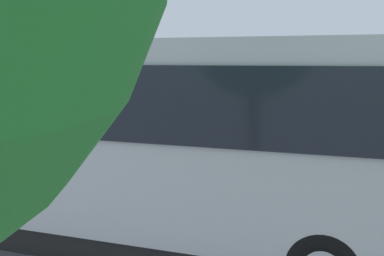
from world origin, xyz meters
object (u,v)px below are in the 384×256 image
at_px(parked_motorcycle_dark, 326,198).
at_px(traffic_cone, 243,149).
at_px(tour_bus, 107,140).
at_px(spectator_right, 124,142).
at_px(spectator_far_left, 237,152).
at_px(parked_motorcycle_silver, 110,175).
at_px(spectator_left, 197,145).
at_px(spectator_centre, 156,143).
at_px(stunt_motorcycle, 190,118).

relative_size(parked_motorcycle_dark, traffic_cone, 3.26).
relative_size(tour_bus, spectator_right, 5.91).
relative_size(spectator_far_left, parked_motorcycle_silver, 0.84).
xyz_separation_m(spectator_far_left, spectator_right, (2.82, -0.16, 0.01)).
relative_size(spectator_left, parked_motorcycle_silver, 0.89).
xyz_separation_m(parked_motorcycle_silver, parked_motorcycle_dark, (-4.52, 0.05, 0.00)).
xyz_separation_m(spectator_left, parked_motorcycle_dark, (-2.84, 1.02, -0.61)).
bearing_deg(spectator_left, spectator_centre, -3.52).
relative_size(spectator_far_left, stunt_motorcycle, 0.93).
distance_m(tour_bus, spectator_left, 2.90).
relative_size(spectator_left, spectator_centre, 1.04).
height_order(tour_bus, spectator_left, tour_bus).
bearing_deg(tour_bus, parked_motorcycle_silver, -60.25).
bearing_deg(parked_motorcycle_silver, stunt_motorcycle, -87.20).
distance_m(spectator_far_left, spectator_left, 0.95).
bearing_deg(tour_bus, traffic_cone, -97.77).
xyz_separation_m(spectator_far_left, spectator_centre, (2.00, -0.20, 0.02)).
height_order(tour_bus, spectator_right, tour_bus).
distance_m(spectator_left, parked_motorcycle_dark, 3.07).
bearing_deg(tour_bus, parked_motorcycle_dark, -153.38).
height_order(parked_motorcycle_silver, traffic_cone, parked_motorcycle_silver).
relative_size(stunt_motorcycle, traffic_cone, 2.95).
distance_m(tour_bus, spectator_centre, 2.92).
bearing_deg(parked_motorcycle_silver, tour_bus, 119.75).
bearing_deg(stunt_motorcycle, tour_bus, 99.73).
bearing_deg(tour_bus, spectator_right, -66.47).
xyz_separation_m(tour_bus, spectator_left, (-0.66, -2.77, -0.55)).
distance_m(spectator_far_left, parked_motorcycle_silver, 2.81).
distance_m(parked_motorcycle_silver, parked_motorcycle_dark, 4.52).
height_order(parked_motorcycle_silver, stunt_motorcycle, stunt_motorcycle).
relative_size(spectator_far_left, spectator_right, 1.00).
xyz_separation_m(parked_motorcycle_dark, traffic_cone, (2.63, -4.59, -0.18)).
bearing_deg(parked_motorcycle_silver, spectator_right, -79.19).
xyz_separation_m(stunt_motorcycle, traffic_cone, (-2.18, 1.32, -0.68)).
height_order(spectator_left, traffic_cone, spectator_left).
height_order(spectator_far_left, stunt_motorcycle, spectator_far_left).
distance_m(spectator_right, parked_motorcycle_dark, 4.86).
xyz_separation_m(parked_motorcycle_silver, traffic_cone, (-1.89, -4.55, -0.18)).
bearing_deg(spectator_right, tour_bus, 113.53).
bearing_deg(spectator_far_left, traffic_cone, -78.80).
height_order(spectator_far_left, parked_motorcycle_dark, spectator_far_left).
bearing_deg(spectator_left, stunt_motorcycle, -68.08).
relative_size(spectator_centre, stunt_motorcycle, 0.94).
relative_size(tour_bus, parked_motorcycle_dark, 4.98).
height_order(spectator_far_left, spectator_right, same).
relative_size(parked_motorcycle_silver, stunt_motorcycle, 1.11).
bearing_deg(spectator_right, parked_motorcycle_silver, 100.81).
xyz_separation_m(spectator_right, stunt_motorcycle, (0.10, -4.87, -0.06)).
bearing_deg(parked_motorcycle_silver, spectator_centre, -121.21).
bearing_deg(stunt_motorcycle, parked_motorcycle_silver, 92.80).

